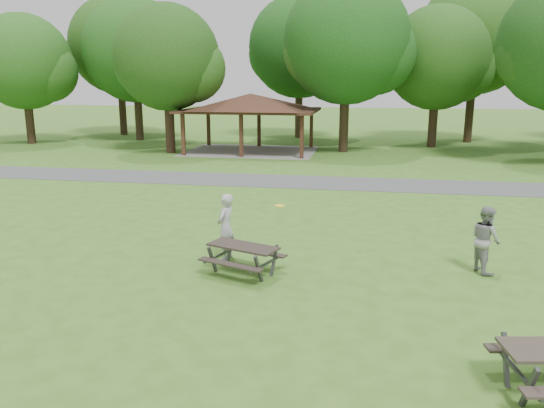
{
  "coord_description": "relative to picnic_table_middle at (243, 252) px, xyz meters",
  "views": [
    {
      "loc": [
        3.53,
        -10.09,
        4.7
      ],
      "look_at": [
        1.0,
        4.0,
        1.3
      ],
      "focal_mm": 35.0,
      "sensor_mm": 36.0,
      "label": 1
    }
  ],
  "objects": [
    {
      "name": "ground",
      "position": [
        -0.65,
        -1.93,
        -0.56
      ],
      "size": [
        160.0,
        160.0,
        0.0
      ],
      "primitive_type": "plane",
      "color": "#3C6D1F",
      "rests_on": "ground"
    },
    {
      "name": "asphalt_path",
      "position": [
        -0.65,
        12.07,
        -0.55
      ],
      "size": [
        120.0,
        3.2,
        0.02
      ],
      "primitive_type": "cube",
      "color": "#4A4A4D",
      "rests_on": "ground"
    },
    {
      "name": "pavilion",
      "position": [
        -4.65,
        22.07,
        2.51
      ],
      "size": [
        8.6,
        7.01,
        3.76
      ],
      "color": "#3D2216",
      "rests_on": "ground"
    },
    {
      "name": "tree_row_b",
      "position": [
        -21.57,
        23.6,
        5.11
      ],
      "size": [
        7.14,
        6.8,
        9.28
      ],
      "color": "black",
      "rests_on": "ground"
    },
    {
      "name": "tree_row_c",
      "position": [
        -14.56,
        27.1,
        5.98
      ],
      "size": [
        8.19,
        7.8,
        10.67
      ],
      "color": "black",
      "rests_on": "ground"
    },
    {
      "name": "tree_row_d",
      "position": [
        -9.57,
        20.6,
        5.21
      ],
      "size": [
        6.93,
        6.6,
        9.27
      ],
      "color": "black",
      "rests_on": "ground"
    },
    {
      "name": "tree_row_e",
      "position": [
        1.45,
        23.1,
        6.23
      ],
      "size": [
        8.4,
        8.0,
        11.02
      ],
      "color": "black",
      "rests_on": "ground"
    },
    {
      "name": "tree_row_f",
      "position": [
        7.43,
        26.6,
        5.28
      ],
      "size": [
        7.35,
        7.0,
        9.55
      ],
      "color": "black",
      "rests_on": "ground"
    },
    {
      "name": "tree_deep_a",
      "position": [
        -17.55,
        30.6,
        6.57
      ],
      "size": [
        8.4,
        8.0,
        11.38
      ],
      "color": "black",
      "rests_on": "ground"
    },
    {
      "name": "tree_deep_b",
      "position": [
        -2.55,
        31.1,
        6.33
      ],
      "size": [
        8.4,
        8.0,
        11.13
      ],
      "color": "#312015",
      "rests_on": "ground"
    },
    {
      "name": "tree_deep_c",
      "position": [
        10.45,
        30.1,
        6.89
      ],
      "size": [
        8.82,
        8.4,
        11.9
      ],
      "color": "#2F1E15",
      "rests_on": "ground"
    },
    {
      "name": "picnic_table_middle",
      "position": [
        0.0,
        0.0,
        0.0
      ],
      "size": [
        2.11,
        1.91,
        0.75
      ],
      "color": "black",
      "rests_on": "ground"
    },
    {
      "name": "frisbee_in_flight",
      "position": [
        0.74,
        1.01,
        0.96
      ],
      "size": [
        0.33,
        0.33,
        0.02
      ],
      "color": "yellow",
      "rests_on": "ground"
    },
    {
      "name": "frisbee_thrower",
      "position": [
        -0.69,
        0.96,
        0.33
      ],
      "size": [
        0.55,
        0.72,
        1.78
      ],
      "primitive_type": "imported",
      "rotation": [
        0.0,
        0.0,
        -1.78
      ],
      "color": "#AAAAAD",
      "rests_on": "ground"
    },
    {
      "name": "frisbee_catcher",
      "position": [
        5.85,
        1.2,
        0.28
      ],
      "size": [
        0.89,
        0.99,
        1.68
      ],
      "primitive_type": "imported",
      "rotation": [
        0.0,
        0.0,
        1.94
      ],
      "color": "gray",
      "rests_on": "ground"
    }
  ]
}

